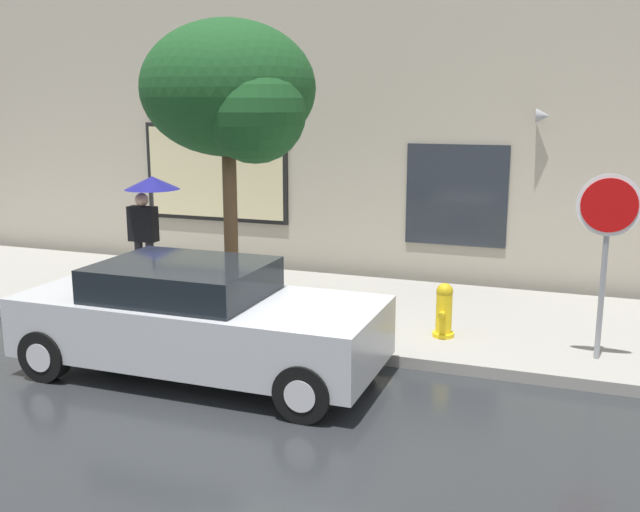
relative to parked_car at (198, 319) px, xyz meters
name	(u,v)px	position (x,y,z in m)	size (l,w,h in m)	color
ground_plane	(251,379)	(0.69, 0.05, -0.70)	(60.00, 60.00, 0.00)	#282B2D
sidewalk	(332,309)	(0.69, 3.05, -0.63)	(20.00, 4.00, 0.15)	gray
building_facade	(376,93)	(0.67, 5.55, 2.78)	(20.00, 0.67, 7.00)	#B2A893
parked_car	(198,319)	(0.00, 0.00, 0.00)	(4.47, 1.91, 1.40)	#B7BABF
fire_hydrant	(444,311)	(2.67, 2.04, -0.18)	(0.30, 0.44, 0.76)	yellow
pedestrian_with_umbrella	(149,202)	(-2.51, 2.86, 0.97)	(0.93, 0.92, 1.96)	black
street_tree	(233,94)	(-0.30, 1.70, 2.73)	(2.52, 2.15, 4.31)	#4C3823
stop_sign	(607,230)	(4.66, 1.82, 1.10)	(0.76, 0.10, 2.34)	gray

